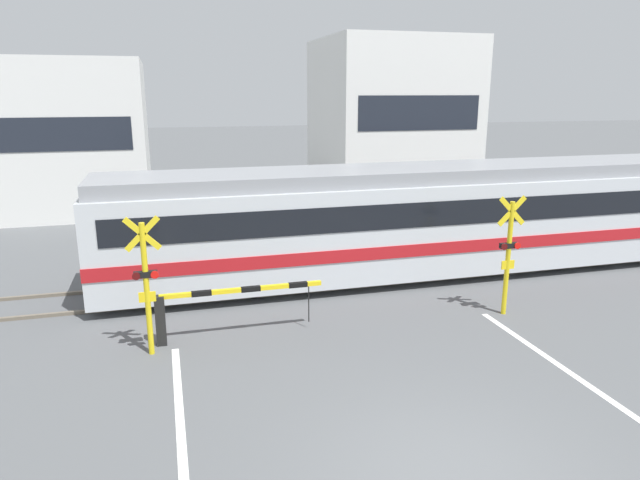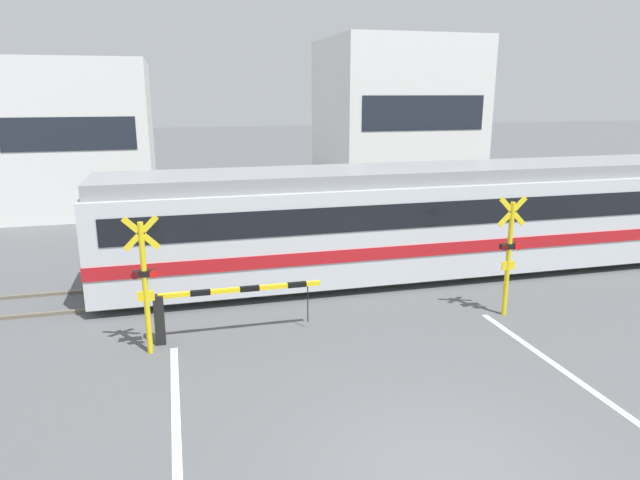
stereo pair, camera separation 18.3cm
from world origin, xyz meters
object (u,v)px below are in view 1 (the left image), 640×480
crossing_signal_right (509,251)px  pedestrian (236,212)px  crossing_barrier_far (372,227)px  crossing_barrier_near (203,305)px  crossing_signal_left (146,280)px  commuter_train (469,214)px

crossing_signal_right → pedestrian: bearing=121.6°
crossing_barrier_far → pedestrian: 4.69m
crossing_barrier_near → crossing_barrier_far: 8.03m
crossing_barrier_far → crossing_signal_right: crossing_signal_right is taller
crossing_barrier_near → crossing_signal_left: (-1.07, -0.38, 0.76)m
crossing_barrier_far → crossing_signal_right: bearing=-79.9°
crossing_barrier_near → pedestrian: 8.13m
crossing_signal_left → crossing_signal_right: bearing=0.0°
crossing_signal_right → crossing_barrier_far: bearing=100.1°
crossing_barrier_near → crossing_signal_left: bearing=-160.3°
commuter_train → pedestrian: 7.82m
crossing_barrier_near → crossing_barrier_far: same height
crossing_barrier_near → crossing_signal_right: bearing=-3.2°
pedestrian → crossing_signal_left: bearing=-108.5°
crossing_signal_left → pedestrian: 8.79m
crossing_barrier_far → crossing_barrier_near: bearing=-135.9°
commuter_train → pedestrian: size_ratio=11.49×
crossing_barrier_near → crossing_signal_left: crossing_signal_left is taller
crossing_signal_left → pedestrian: (2.78, 8.32, -0.50)m
crossing_signal_right → pedestrian: size_ratio=1.56×
commuter_train → pedestrian: bearing=140.2°
crossing_barrier_far → crossing_signal_left: 9.11m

